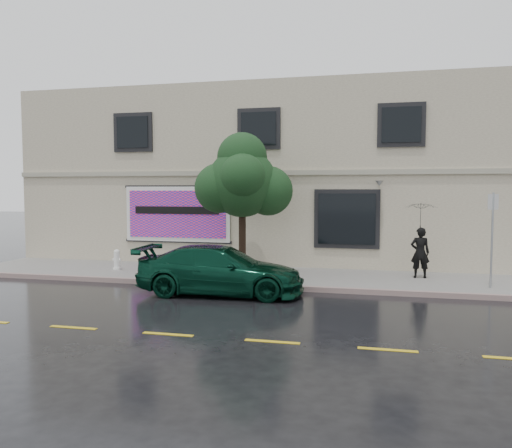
% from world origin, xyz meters
% --- Properties ---
extents(ground, '(90.00, 90.00, 0.00)m').
position_xyz_m(ground, '(0.00, 0.00, 0.00)').
color(ground, black).
rests_on(ground, ground).
extents(sidewalk, '(20.00, 3.50, 0.15)m').
position_xyz_m(sidewalk, '(0.00, 3.25, 0.07)').
color(sidewalk, gray).
rests_on(sidewalk, ground).
extents(curb, '(20.00, 0.18, 0.16)m').
position_xyz_m(curb, '(0.00, 1.50, 0.07)').
color(curb, gray).
rests_on(curb, ground).
extents(road_marking, '(19.00, 0.12, 0.01)m').
position_xyz_m(road_marking, '(0.00, -3.50, 0.01)').
color(road_marking, gold).
rests_on(road_marking, ground).
extents(building, '(20.00, 8.12, 7.00)m').
position_xyz_m(building, '(0.00, 9.00, 3.50)').
color(building, beige).
rests_on(building, ground).
extents(billboard, '(4.30, 0.16, 2.20)m').
position_xyz_m(billboard, '(-3.20, 4.92, 2.05)').
color(billboard, white).
rests_on(billboard, ground).
extents(car, '(4.84, 2.30, 1.39)m').
position_xyz_m(car, '(-0.12, 0.57, 0.69)').
color(car, '#072F20').
rests_on(car, ground).
extents(pedestrian, '(0.62, 0.43, 1.63)m').
position_xyz_m(pedestrian, '(5.60, 3.74, 0.96)').
color(pedestrian, black).
rests_on(pedestrian, sidewalk).
extents(umbrella, '(1.28, 1.28, 0.75)m').
position_xyz_m(umbrella, '(5.60, 3.74, 2.16)').
color(umbrella, black).
rests_on(umbrella, pedestrian).
extents(street_tree, '(2.27, 2.27, 4.21)m').
position_xyz_m(street_tree, '(-0.09, 2.89, 3.20)').
color(street_tree, black).
rests_on(street_tree, sidewalk).
extents(fire_hydrant, '(0.30, 0.28, 0.73)m').
position_xyz_m(fire_hydrant, '(-4.72, 3.00, 0.50)').
color(fire_hydrant, white).
rests_on(fire_hydrant, sidewalk).
extents(sign_pole, '(0.32, 0.16, 2.76)m').
position_xyz_m(sign_pole, '(7.44, 2.46, 1.79)').
color(sign_pole, '#95989D').
rests_on(sign_pole, sidewalk).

